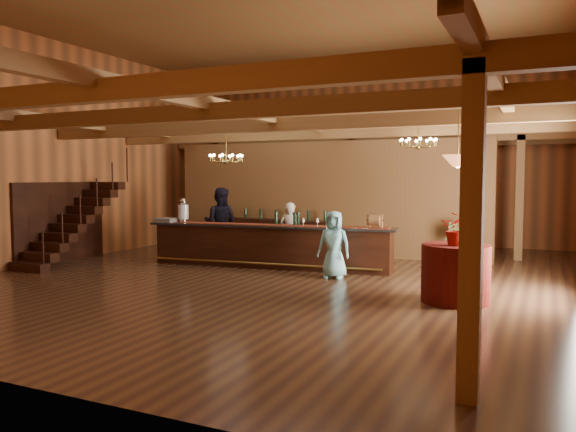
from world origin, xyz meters
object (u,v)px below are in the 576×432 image
at_px(pendant_lamp, 458,161).
at_px(guest, 334,245).
at_px(bartender, 290,233).
at_px(backbar_shelf, 276,236).
at_px(staff_second, 220,223).
at_px(round_table, 456,273).
at_px(chandelier_right, 418,142).
at_px(tasting_bar, 270,246).
at_px(floor_plant, 451,241).
at_px(raffle_drum, 375,220).
at_px(chandelier_left, 226,158).
at_px(beverage_dispenser, 183,211).

height_order(pendant_lamp, guest, pendant_lamp).
xyz_separation_m(pendant_lamp, bartender, (-4.30, 2.63, -1.64)).
distance_m(backbar_shelf, guest, 4.20).
xyz_separation_m(backbar_shelf, staff_second, (-0.90, -1.50, 0.45)).
distance_m(round_table, chandelier_right, 3.78).
bearing_deg(backbar_shelf, bartender, -49.01).
distance_m(tasting_bar, floor_plant, 4.44).
bearing_deg(round_table, backbar_shelf, 141.78).
bearing_deg(floor_plant, staff_second, -165.77).
bearing_deg(round_table, staff_second, 156.11).
height_order(chandelier_right, pendant_lamp, same).
height_order(tasting_bar, floor_plant, floor_plant).
bearing_deg(staff_second, chandelier_right, 163.85).
xyz_separation_m(raffle_drum, staff_second, (-4.38, 0.66, -0.26)).
distance_m(tasting_bar, chandelier_right, 4.13).
bearing_deg(bartender, floor_plant, -156.59).
distance_m(tasting_bar, pendant_lamp, 5.30).
relative_size(raffle_drum, chandelier_left, 0.42).
height_order(round_table, guest, guest).
xyz_separation_m(guest, floor_plant, (1.93, 3.01, -0.15)).
bearing_deg(floor_plant, chandelier_left, -154.65).
xyz_separation_m(raffle_drum, pendant_lamp, (2.04, -2.18, 1.22)).
xyz_separation_m(pendant_lamp, guest, (-2.66, 1.27, -1.69)).
bearing_deg(chandelier_right, chandelier_left, -170.82).
distance_m(beverage_dispenser, floor_plant, 6.64).
bearing_deg(raffle_drum, backbar_shelf, 148.14).
height_order(tasting_bar, chandelier_left, chandelier_left).
height_order(chandelier_left, bartender, chandelier_left).
relative_size(raffle_drum, pendant_lamp, 0.38).
xyz_separation_m(raffle_drum, chandelier_left, (-3.64, -0.24, 1.41)).
relative_size(beverage_dispenser, raffle_drum, 1.76).
bearing_deg(tasting_bar, beverage_dispenser, 178.79).
bearing_deg(pendant_lamp, guest, 154.50).
distance_m(tasting_bar, bartender, 0.73).
relative_size(tasting_bar, staff_second, 3.28).
xyz_separation_m(beverage_dispenser, chandelier_right, (5.63, 0.85, 1.59)).
bearing_deg(beverage_dispenser, staff_second, 67.14).
bearing_deg(guest, beverage_dispenser, 169.78).
xyz_separation_m(staff_second, floor_plant, (5.68, 1.44, -0.37)).
relative_size(tasting_bar, round_table, 5.31).
height_order(tasting_bar, backbar_shelf, tasting_bar).
xyz_separation_m(pendant_lamp, staff_second, (-6.42, 2.84, -1.48)).
bearing_deg(chandelier_right, bartender, -179.47).
bearing_deg(beverage_dispenser, round_table, -14.76).
relative_size(beverage_dispenser, bartender, 0.40).
distance_m(raffle_drum, chandelier_left, 3.91).
distance_m(chandelier_left, pendant_lamp, 6.01).
bearing_deg(raffle_drum, bartender, 168.76).
xyz_separation_m(chandelier_left, chandelier_right, (4.45, 0.72, 0.29)).
bearing_deg(tasting_bar, pendant_lamp, -29.25).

